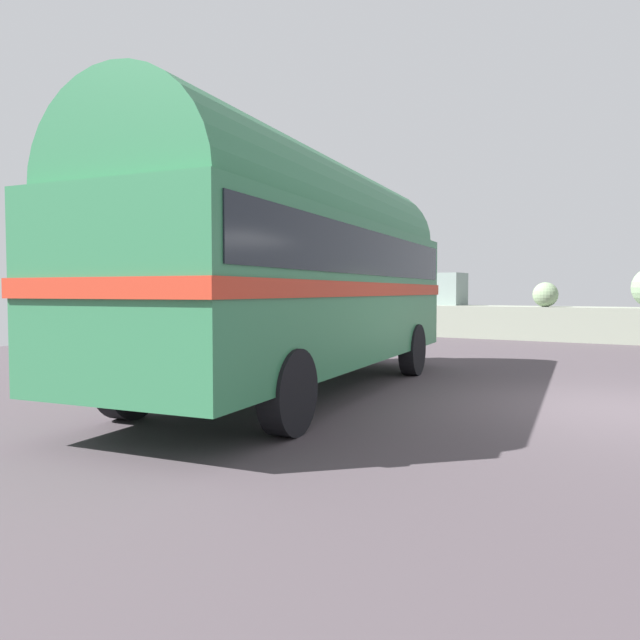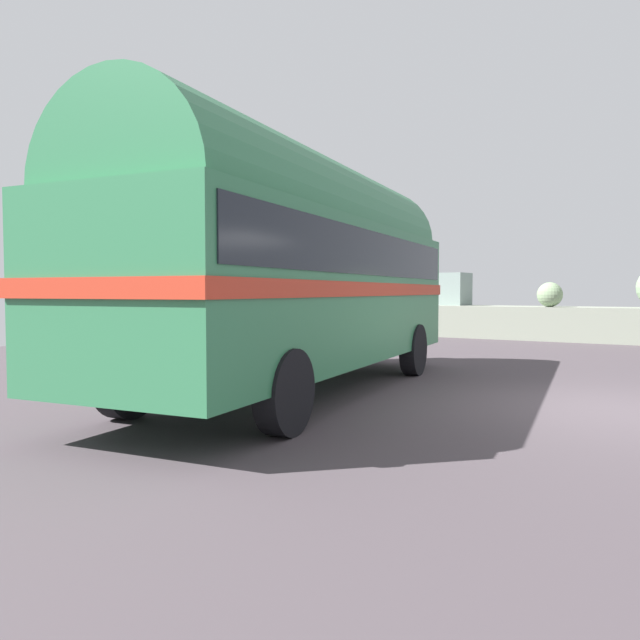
% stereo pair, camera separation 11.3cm
% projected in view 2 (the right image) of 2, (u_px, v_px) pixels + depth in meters
% --- Properties ---
extents(ground, '(32.00, 26.00, 0.02)m').
position_uv_depth(ground, '(617.00, 411.00, 7.98)').
color(ground, '#453C41').
extents(vintage_coach, '(3.54, 8.83, 3.70)m').
position_uv_depth(vintage_coach, '(299.00, 262.00, 9.30)').
color(vintage_coach, black).
rests_on(vintage_coach, ground).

